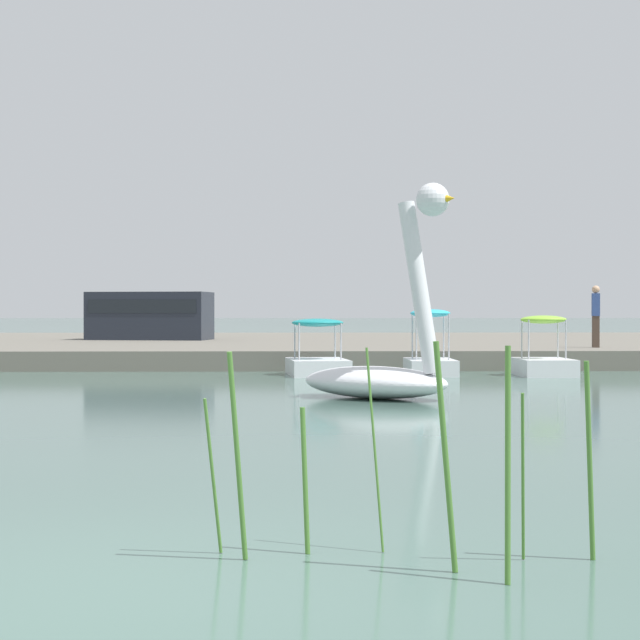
# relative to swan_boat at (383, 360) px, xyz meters

# --- Properties ---
(ground_plane) EXTENTS (503.90, 503.90, 0.00)m
(ground_plane) POSITION_rel_swan_boat_xyz_m (-2.66, -13.20, -0.70)
(ground_plane) COLOR #47665B
(shore_bank_far) EXTENTS (149.07, 24.90, 0.53)m
(shore_bank_far) POSITION_rel_swan_boat_xyz_m (-2.66, 21.27, -0.43)
(shore_bank_far) COLOR #6B665B
(shore_bank_far) RESTS_ON ground_plane
(swan_boat) EXTENTS (3.23, 2.97, 3.81)m
(swan_boat) POSITION_rel_swan_boat_xyz_m (0.00, 0.00, 0.00)
(swan_boat) COLOR white
(swan_boat) RESTS_ON ground_plane
(pedal_boat_teal) EXTENTS (1.62, 2.40, 1.39)m
(pedal_boat_teal) POSITION_rel_swan_boat_xyz_m (-1.03, 7.22, -0.27)
(pedal_boat_teal) COLOR white
(pedal_boat_teal) RESTS_ON ground_plane
(pedal_boat_cyan) EXTENTS (1.15, 2.10, 1.62)m
(pedal_boat_cyan) POSITION_rel_swan_boat_xyz_m (1.76, 7.18, -0.24)
(pedal_boat_cyan) COLOR white
(pedal_boat_cyan) RESTS_ON ground_plane
(pedal_boat_lime) EXTENTS (1.29, 2.00, 1.47)m
(pedal_boat_lime) POSITION_rel_swan_boat_xyz_m (4.49, 6.85, -0.29)
(pedal_boat_lime) COLOR white
(pedal_boat_lime) RESTS_ON ground_plane
(person_on_path) EXTENTS (0.25, 0.25, 1.79)m
(person_on_path) POSITION_rel_swan_boat_xyz_m (7.10, 11.54, 0.77)
(person_on_path) COLOR #47382D
(person_on_path) RESTS_ON shore_bank_far
(parked_van) EXTENTS (4.66, 2.64, 1.75)m
(parked_van) POSITION_rel_swan_boat_xyz_m (-6.92, 20.51, 0.78)
(parked_van) COLOR #1E232D
(parked_van) RESTS_ON shore_bank_far
(reed_clump_foreground) EXTENTS (2.49, 0.98, 1.39)m
(reed_clump_foreground) POSITION_rel_swan_boat_xyz_m (-0.87, -12.72, -0.07)
(reed_clump_foreground) COLOR #4C7F33
(reed_clump_foreground) RESTS_ON ground_plane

